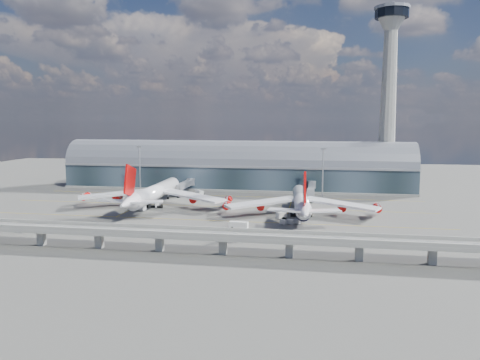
% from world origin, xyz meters
% --- Properties ---
extents(ground, '(500.00, 500.00, 0.00)m').
position_xyz_m(ground, '(0.00, 0.00, 0.00)').
color(ground, '#474744').
rests_on(ground, ground).
extents(taxi_lines, '(200.00, 80.12, 0.01)m').
position_xyz_m(taxi_lines, '(0.00, 22.11, 0.01)').
color(taxi_lines, gold).
rests_on(taxi_lines, ground).
extents(terminal, '(200.00, 30.00, 28.00)m').
position_xyz_m(terminal, '(0.00, 77.99, 11.34)').
color(terminal, '#1D2930').
rests_on(terminal, ground).
extents(control_tower, '(19.00, 19.00, 103.00)m').
position_xyz_m(control_tower, '(85.00, 83.00, 51.64)').
color(control_tower, gray).
rests_on(control_tower, ground).
extents(guideway, '(220.00, 8.50, 7.20)m').
position_xyz_m(guideway, '(-0.00, -55.00, 5.29)').
color(guideway, gray).
rests_on(guideway, ground).
extents(floodlight_mast_left, '(3.00, 0.70, 25.70)m').
position_xyz_m(floodlight_mast_left, '(-50.00, 55.00, 13.63)').
color(floodlight_mast_left, gray).
rests_on(floodlight_mast_left, ground).
extents(floodlight_mast_right, '(3.00, 0.70, 25.70)m').
position_xyz_m(floodlight_mast_right, '(50.00, 55.00, 13.63)').
color(floodlight_mast_right, gray).
rests_on(floodlight_mast_right, ground).
extents(airliner_left, '(72.48, 76.11, 23.23)m').
position_xyz_m(airliner_left, '(-26.90, 13.20, 6.64)').
color(airliner_left, white).
rests_on(airliner_left, ground).
extents(airliner_right, '(66.92, 69.96, 22.18)m').
position_xyz_m(airliner_right, '(40.95, 5.86, 5.75)').
color(airliner_right, white).
rests_on(airliner_right, ground).
extents(jet_bridge_left, '(4.40, 28.00, 7.25)m').
position_xyz_m(jet_bridge_left, '(-23.46, 53.12, 5.18)').
color(jet_bridge_left, gray).
rests_on(jet_bridge_left, ground).
extents(jet_bridge_right, '(4.40, 32.00, 7.25)m').
position_xyz_m(jet_bridge_right, '(44.30, 51.18, 5.18)').
color(jet_bridge_right, gray).
rests_on(jet_bridge_right, ground).
extents(service_truck_0, '(4.73, 6.83, 2.71)m').
position_xyz_m(service_truck_0, '(-25.60, 13.96, 1.40)').
color(service_truck_0, silver).
rests_on(service_truck_0, ground).
extents(service_truck_1, '(5.65, 3.90, 3.00)m').
position_xyz_m(service_truck_1, '(-29.99, 4.32, 1.51)').
color(service_truck_1, silver).
rests_on(service_truck_1, ground).
extents(service_truck_2, '(7.23, 2.77, 2.56)m').
position_xyz_m(service_truck_2, '(19.04, -21.68, 1.33)').
color(service_truck_2, silver).
rests_on(service_truck_2, ground).
extents(service_truck_3, '(4.60, 5.34, 2.49)m').
position_xyz_m(service_truck_3, '(33.31, -1.22, 1.27)').
color(service_truck_3, silver).
rests_on(service_truck_3, ground).
extents(service_truck_4, '(3.72, 5.85, 3.14)m').
position_xyz_m(service_truck_4, '(43.85, 38.72, 1.58)').
color(service_truck_4, silver).
rests_on(service_truck_4, ground).
extents(service_truck_5, '(5.79, 6.07, 2.93)m').
position_xyz_m(service_truck_5, '(-14.36, 47.58, 1.50)').
color(service_truck_5, silver).
rests_on(service_truck_5, ground).
extents(cargo_train_0, '(5.58, 2.96, 1.81)m').
position_xyz_m(cargo_train_0, '(-50.83, -31.53, 0.94)').
color(cargo_train_0, gray).
rests_on(cargo_train_0, ground).
extents(cargo_train_1, '(11.32, 3.71, 1.50)m').
position_xyz_m(cargo_train_1, '(20.57, -35.48, 0.78)').
color(cargo_train_1, gray).
rests_on(cargo_train_1, ground).
extents(cargo_train_2, '(8.25, 4.74, 1.84)m').
position_xyz_m(cargo_train_2, '(37.53, -11.74, 0.96)').
color(cargo_train_2, gray).
rests_on(cargo_train_2, ground).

